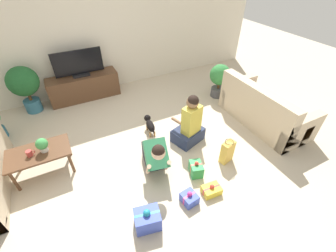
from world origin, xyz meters
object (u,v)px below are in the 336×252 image
Objects in this scene: coffee_table at (39,155)px; tabletop_plant at (42,145)px; tv_console at (84,87)px; tv at (79,65)px; gift_box_b at (211,190)px; sofa_right at (263,109)px; potted_plant_back_left at (24,84)px; mug at (29,153)px; person_kneeling at (155,155)px; person_sitting at (190,125)px; dog at (150,124)px; gift_box_d at (189,198)px; gift_box_c at (196,169)px; potted_plant_corner_right at (220,78)px; gift_bag_a at (227,152)px; gift_box_a at (147,219)px.

tabletop_plant is (0.10, -0.02, 0.18)m from coffee_table.
tv is (-0.00, 0.00, 0.53)m from tv_console.
gift_box_b is at bearing -73.12° from tv_console.
sofa_right is 1.71× the size of tv.
mug is (-0.00, -1.99, -0.16)m from potted_plant_back_left.
coffee_table is 1.73m from person_kneeling.
person_sitting is at bearing -60.52° from tv.
gift_box_d is at bearing 93.00° from dog.
gift_box_c is at bearing -26.33° from mug.
tv_console is 2.03m from dog.
potted_plant_corner_right reaches higher than gift_box_d.
gift_box_c reaches higher than gift_box_b.
mug is at bearing 158.88° from gift_bag_a.
potted_plant_corner_right is 2.12m from gift_bag_a.
coffee_table is at bearing -170.15° from potted_plant_corner_right.
sofa_right reaches higher than mug.
coffee_table is at bearing 157.61° from gift_bag_a.
sofa_right is 2.43m from gift_box_d.
person_kneeling is at bearing -148.08° from potted_plant_corner_right.
tabletop_plant is (-1.98, 1.09, 0.45)m from gift_box_c.
potted_plant_corner_right is at bearing 10.39° from tabletop_plant.
potted_plant_corner_right is 3.28× the size of gift_box_d.
mug reaches higher than gift_bag_a.
potted_plant_back_left reaches higher than gift_bag_a.
mug is at bearing -26.09° from person_sitting.
tv is 1.06× the size of person_sitting.
dog is 1.80m from tabletop_plant.
gift_bag_a is 3.50× the size of mug.
potted_plant_corner_right is 3.78m from tabletop_plant.
gift_bag_a is 1.89× the size of tabletop_plant.
gift_box_c is (2.08, -1.11, -0.27)m from coffee_table.
sofa_right is at bearing 26.69° from gift_box_b.
sofa_right reaches higher than gift_box_c.
tv is 3.37m from gift_box_c.
potted_plant_back_left reaches higher than gift_box_a.
person_sitting is 8.08× the size of mug.
gift_box_a is 3.04× the size of mug.
mug is at bearing 168.18° from person_kneeling.
coffee_table is at bearing 165.96° from person_kneeling.
gift_bag_a reaches higher than gift_box_b.
sofa_right is at bearing -31.92° from potted_plant_back_left.
gift_box_d is at bearing 176.64° from gift_box_b.
potted_plant_corner_right reaches higher than gift_bag_a.
sofa_right is at bearing 15.99° from gift_box_c.
dog is at bearing -64.44° from person_sitting.
gift_box_a is at bearing -156.57° from gift_box_c.
gift_box_c is at bearing -28.05° from coffee_table.
tv is 4.63× the size of tabletop_plant.
potted_plant_back_left is 2.69m from dog.
potted_plant_corner_right is 2.81m from gift_box_b.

